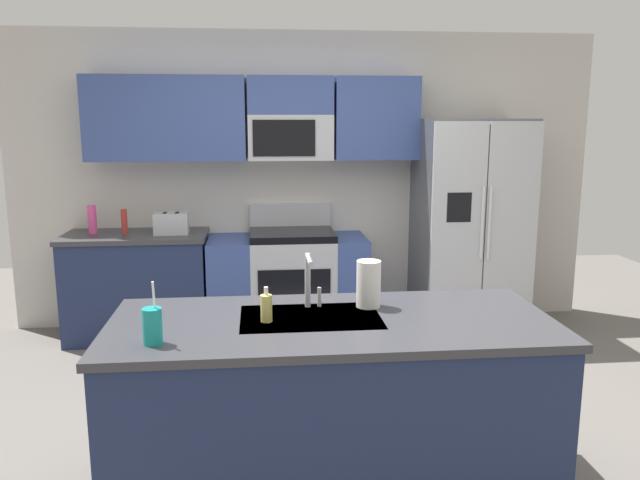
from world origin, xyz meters
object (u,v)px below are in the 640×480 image
(refrigerator, at_px, (470,226))
(pepper_mill, at_px, (124,222))
(bottle_pink, at_px, (92,219))
(paper_towel_roll, at_px, (369,284))
(sink_faucet, at_px, (309,276))
(range_oven, at_px, (288,282))
(toaster, at_px, (171,223))
(soap_dispenser, at_px, (266,308))
(drink_cup_teal, at_px, (152,326))

(refrigerator, height_order, pepper_mill, refrigerator)
(bottle_pink, height_order, paper_towel_roll, paper_towel_roll)
(pepper_mill, height_order, paper_towel_roll, paper_towel_roll)
(bottle_pink, bearing_deg, paper_towel_roll, -49.66)
(sink_faucet, relative_size, paper_towel_roll, 1.17)
(range_oven, xyz_separation_m, paper_towel_roll, (0.31, -2.24, 0.58))
(sink_faucet, bearing_deg, refrigerator, 53.81)
(bottle_pink, xyz_separation_m, sink_faucet, (1.64, -2.29, 0.05))
(pepper_mill, bearing_deg, paper_towel_roll, -53.23)
(toaster, xyz_separation_m, pepper_mill, (-0.39, 0.05, 0.01))
(bottle_pink, height_order, sink_faucet, sink_faucet)
(toaster, bearing_deg, pepper_mill, 172.76)
(refrigerator, xyz_separation_m, bottle_pink, (-3.23, 0.12, 0.09))
(refrigerator, relative_size, soap_dispenser, 10.88)
(bottle_pink, xyz_separation_m, paper_towel_roll, (1.94, -2.29, 0.00))
(drink_cup_teal, xyz_separation_m, soap_dispenser, (0.49, 0.25, -0.01))
(range_oven, distance_m, soap_dispenser, 2.50)
(range_oven, distance_m, pepper_mill, 1.48)
(range_oven, relative_size, soap_dispenser, 8.00)
(sink_faucet, bearing_deg, paper_towel_roll, 0.02)
(range_oven, height_order, bottle_pink, bottle_pink)
(range_oven, bearing_deg, bottle_pink, 178.29)
(toaster, height_order, soap_dispenser, toaster)
(bottle_pink, relative_size, soap_dispenser, 1.40)
(refrigerator, bearing_deg, bottle_pink, 177.85)
(refrigerator, relative_size, bottle_pink, 7.79)
(toaster, bearing_deg, drink_cup_teal, -84.21)
(sink_faucet, xyz_separation_m, drink_cup_teal, (-0.71, -0.44, -0.09))
(refrigerator, height_order, bottle_pink, refrigerator)
(refrigerator, bearing_deg, pepper_mill, 178.65)
(pepper_mill, bearing_deg, sink_faucet, -58.56)
(range_oven, relative_size, pepper_mill, 6.55)
(drink_cup_teal, xyz_separation_m, paper_towel_roll, (1.01, 0.44, 0.04))
(toaster, relative_size, bottle_pink, 1.18)
(drink_cup_teal, distance_m, paper_towel_roll, 1.11)
(range_oven, distance_m, bottle_pink, 1.74)
(refrigerator, height_order, drink_cup_teal, refrigerator)
(bottle_pink, relative_size, drink_cup_teal, 0.85)
(range_oven, xyz_separation_m, bottle_pink, (-1.64, 0.05, 0.58))
(toaster, distance_m, soap_dispenser, 2.49)
(range_oven, height_order, drink_cup_teal, drink_cup_teal)
(soap_dispenser, relative_size, paper_towel_roll, 0.71)
(toaster, relative_size, pepper_mill, 1.35)
(pepper_mill, height_order, drink_cup_teal, drink_cup_teal)
(bottle_pink, relative_size, sink_faucet, 0.84)
(pepper_mill, bearing_deg, bottle_pink, 169.29)
(sink_faucet, distance_m, paper_towel_roll, 0.31)
(pepper_mill, relative_size, soap_dispenser, 1.22)
(refrigerator, relative_size, sink_faucet, 6.56)
(range_oven, relative_size, bottle_pink, 5.72)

